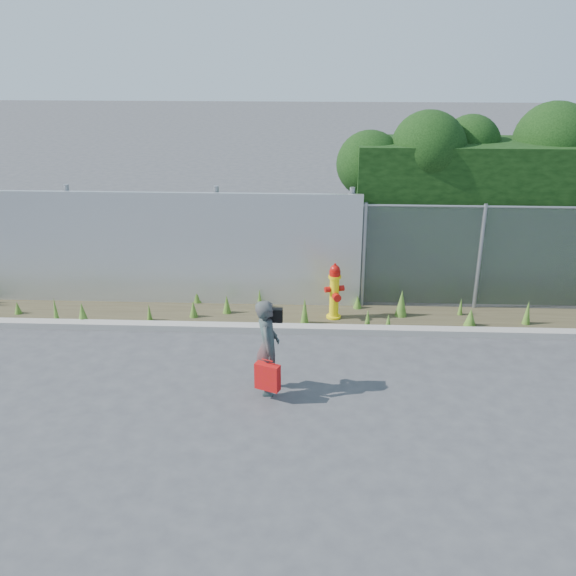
# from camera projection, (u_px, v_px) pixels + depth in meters

# --- Properties ---
(ground) EXTENTS (80.00, 80.00, 0.00)m
(ground) POSITION_uv_depth(u_px,v_px,m) (304.00, 385.00, 9.66)
(ground) COLOR #3D3D40
(ground) RESTS_ON ground
(curb) EXTENTS (16.00, 0.22, 0.12)m
(curb) POSITION_uv_depth(u_px,v_px,m) (306.00, 329.00, 11.30)
(curb) COLOR gray
(curb) RESTS_ON ground
(weed_strip) EXTENTS (16.00, 1.33, 0.52)m
(weed_strip) POSITION_uv_depth(u_px,v_px,m) (306.00, 312.00, 11.86)
(weed_strip) COLOR #403724
(weed_strip) RESTS_ON ground
(corrugated_fence) EXTENTS (8.50, 0.21, 2.30)m
(corrugated_fence) POSITION_uv_depth(u_px,v_px,m) (137.00, 249.00, 12.16)
(corrugated_fence) COLOR #B2B5B9
(corrugated_fence) RESTS_ON ground
(chainlink_fence) EXTENTS (6.50, 0.07, 2.05)m
(chainlink_fence) POSITION_uv_depth(u_px,v_px,m) (537.00, 258.00, 11.87)
(chainlink_fence) COLOR gray
(chainlink_fence) RESTS_ON ground
(hedge) EXTENTS (7.69, 1.90, 3.73)m
(hedge) POSITION_uv_depth(u_px,v_px,m) (546.00, 195.00, 12.45)
(hedge) COLOR black
(hedge) RESTS_ON ground
(fire_hydrant) EXTENTS (0.36, 0.32, 1.08)m
(fire_hydrant) POSITION_uv_depth(u_px,v_px,m) (334.00, 292.00, 11.66)
(fire_hydrant) COLOR yellow
(fire_hydrant) RESTS_ON ground
(woman) EXTENTS (0.37, 0.55, 1.45)m
(woman) POSITION_uv_depth(u_px,v_px,m) (267.00, 347.00, 9.23)
(woman) COLOR #0F625C
(woman) RESTS_ON ground
(red_tote_bag) EXTENTS (0.36, 0.13, 0.47)m
(red_tote_bag) POSITION_uv_depth(u_px,v_px,m) (268.00, 377.00, 9.13)
(red_tote_bag) COLOR red
(black_shoulder_bag) EXTENTS (0.27, 0.11, 0.20)m
(black_shoulder_bag) POSITION_uv_depth(u_px,v_px,m) (273.00, 315.00, 9.18)
(black_shoulder_bag) COLOR black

